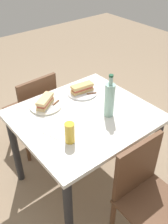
{
  "coord_description": "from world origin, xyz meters",
  "views": [
    {
      "loc": [
        0.96,
        1.19,
        1.88
      ],
      "look_at": [
        0.0,
        0.0,
        0.77
      ],
      "focal_mm": 40.99,
      "sensor_mm": 36.0,
      "label": 1
    }
  ],
  "objects_px": {
    "plate_far": "(82,92)",
    "baguette_sandwich_far": "(82,88)",
    "knife_near": "(53,105)",
    "plate_near": "(46,106)",
    "knife_far": "(87,94)",
    "baguette_sandwich_near": "(45,101)",
    "chair_near": "(35,109)",
    "water_bottle": "(110,99)",
    "beer_glass": "(70,133)",
    "dining_table": "(84,127)",
    "chair_far": "(146,193)"
  },
  "relations": [
    {
      "from": "plate_far",
      "to": "baguette_sandwich_far",
      "type": "relative_size",
      "value": 1.28
    },
    {
      "from": "knife_near",
      "to": "plate_far",
      "type": "relative_size",
      "value": 0.69
    },
    {
      "from": "plate_near",
      "to": "plate_far",
      "type": "bearing_deg",
      "value": 176.4
    },
    {
      "from": "baguette_sandwich_far",
      "to": "knife_far",
      "type": "xyz_separation_m",
      "value": [
        -0.0,
        0.06,
        -0.03
      ]
    },
    {
      "from": "baguette_sandwich_near",
      "to": "knife_far",
      "type": "distance_m",
      "value": 0.36
    },
    {
      "from": "chair_near",
      "to": "baguette_sandwich_far",
      "type": "height_order",
      "value": "chair_near"
    },
    {
      "from": "baguette_sandwich_near",
      "to": "knife_far",
      "type": "bearing_deg",
      "value": 166.81
    },
    {
      "from": "water_bottle",
      "to": "beer_glass",
      "type": "bearing_deg",
      "value": 8.0
    },
    {
      "from": "chair_near",
      "to": "plate_far",
      "type": "xyz_separation_m",
      "value": [
        -0.26,
        0.39,
        0.28
      ]
    },
    {
      "from": "dining_table",
      "to": "baguette_sandwich_near",
      "type": "relative_size",
      "value": 5.19
    },
    {
      "from": "chair_near",
      "to": "knife_far",
      "type": "relative_size",
      "value": 4.96
    },
    {
      "from": "dining_table",
      "to": "knife_far",
      "type": "distance_m",
      "value": 0.29
    },
    {
      "from": "baguette_sandwich_near",
      "to": "baguette_sandwich_far",
      "type": "height_order",
      "value": "same"
    },
    {
      "from": "dining_table",
      "to": "plate_far",
      "type": "height_order",
      "value": "plate_far"
    },
    {
      "from": "baguette_sandwich_far",
      "to": "water_bottle",
      "type": "distance_m",
      "value": 0.37
    },
    {
      "from": "dining_table",
      "to": "knife_near",
      "type": "xyz_separation_m",
      "value": [
        0.13,
        -0.22,
        0.14
      ]
    },
    {
      "from": "chair_far",
      "to": "chair_near",
      "type": "relative_size",
      "value": 1.0
    },
    {
      "from": "baguette_sandwich_far",
      "to": "water_bottle",
      "type": "height_order",
      "value": "water_bottle"
    },
    {
      "from": "chair_near",
      "to": "water_bottle",
      "type": "relative_size",
      "value": 2.53
    },
    {
      "from": "knife_near",
      "to": "baguette_sandwich_far",
      "type": "bearing_deg",
      "value": -176.12
    },
    {
      "from": "baguette_sandwich_near",
      "to": "knife_near",
      "type": "relative_size",
      "value": 1.11
    },
    {
      "from": "plate_near",
      "to": "beer_glass",
      "type": "relative_size",
      "value": 1.71
    },
    {
      "from": "knife_near",
      "to": "baguette_sandwich_far",
      "type": "relative_size",
      "value": 0.89
    },
    {
      "from": "knife_near",
      "to": "water_bottle",
      "type": "height_order",
      "value": "water_bottle"
    },
    {
      "from": "dining_table",
      "to": "plate_near",
      "type": "bearing_deg",
      "value": -57.15
    },
    {
      "from": "chair_near",
      "to": "beer_glass",
      "type": "xyz_separation_m",
      "value": [
        0.17,
        0.81,
        0.34
      ]
    },
    {
      "from": "baguette_sandwich_near",
      "to": "plate_far",
      "type": "relative_size",
      "value": 0.77
    },
    {
      "from": "plate_far",
      "to": "beer_glass",
      "type": "relative_size",
      "value": 1.71
    },
    {
      "from": "plate_far",
      "to": "water_bottle",
      "type": "relative_size",
      "value": 0.75
    },
    {
      "from": "knife_near",
      "to": "knife_far",
      "type": "relative_size",
      "value": 1.01
    },
    {
      "from": "dining_table",
      "to": "plate_far",
      "type": "bearing_deg",
      "value": -125.83
    },
    {
      "from": "chair_near",
      "to": "baguette_sandwich_near",
      "type": "bearing_deg",
      "value": 77.87
    },
    {
      "from": "knife_near",
      "to": "beer_glass",
      "type": "relative_size",
      "value": 1.18
    },
    {
      "from": "chair_far",
      "to": "plate_far",
      "type": "relative_size",
      "value": 3.4
    },
    {
      "from": "baguette_sandwich_near",
      "to": "chair_far",
      "type": "bearing_deg",
      "value": 100.85
    },
    {
      "from": "plate_far",
      "to": "water_bottle",
      "type": "distance_m",
      "value": 0.39
    },
    {
      "from": "baguette_sandwich_near",
      "to": "knife_near",
      "type": "bearing_deg",
      "value": 134.54
    },
    {
      "from": "chair_near",
      "to": "knife_near",
      "type": "height_order",
      "value": "chair_near"
    },
    {
      "from": "dining_table",
      "to": "chair_near",
      "type": "distance_m",
      "value": 0.66
    },
    {
      "from": "knife_near",
      "to": "water_bottle",
      "type": "relative_size",
      "value": 0.52
    },
    {
      "from": "beer_glass",
      "to": "knife_near",
      "type": "bearing_deg",
      "value": -107.92
    },
    {
      "from": "chair_near",
      "to": "plate_near",
      "type": "distance_m",
      "value": 0.47
    },
    {
      "from": "chair_far",
      "to": "plate_near",
      "type": "relative_size",
      "value": 3.4
    },
    {
      "from": "baguette_sandwich_near",
      "to": "knife_near",
      "type": "xyz_separation_m",
      "value": [
        -0.04,
        0.04,
        -0.03
      ]
    },
    {
      "from": "plate_near",
      "to": "baguette_sandwich_near",
      "type": "height_order",
      "value": "baguette_sandwich_near"
    },
    {
      "from": "water_bottle",
      "to": "beer_glass",
      "type": "distance_m",
      "value": 0.4
    },
    {
      "from": "dining_table",
      "to": "knife_near",
      "type": "height_order",
      "value": "knife_near"
    },
    {
      "from": "plate_near",
      "to": "baguette_sandwich_far",
      "type": "height_order",
      "value": "baguette_sandwich_far"
    },
    {
      "from": "plate_far",
      "to": "beer_glass",
      "type": "distance_m",
      "value": 0.6
    },
    {
      "from": "plate_near",
      "to": "knife_far",
      "type": "relative_size",
      "value": 1.46
    }
  ]
}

